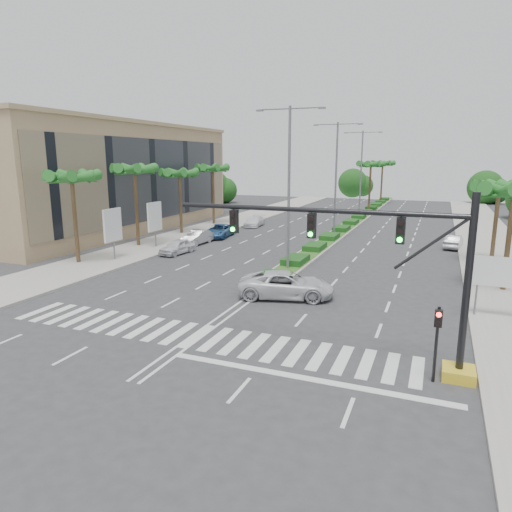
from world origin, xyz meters
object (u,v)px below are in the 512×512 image
at_px(car_parked_d, 254,221).
at_px(car_right, 453,242).
at_px(car_crossing, 286,285).
at_px(car_parked_c, 219,231).
at_px(car_parked_b, 197,237).
at_px(car_parked_a, 177,247).

bearing_deg(car_parked_d, car_right, -20.42).
bearing_deg(car_crossing, car_parked_d, 11.29).
height_order(car_parked_c, car_crossing, car_crossing).
relative_size(car_parked_b, car_parked_c, 0.83).
bearing_deg(car_crossing, car_right, -39.81).
height_order(car_parked_c, car_parked_d, car_parked_c).
xyz_separation_m(car_parked_a, car_parked_b, (-0.69, 4.82, 0.03)).
bearing_deg(car_parked_c, car_parked_a, -94.04).
height_order(car_parked_d, car_right, car_right).
relative_size(car_parked_a, car_parked_b, 0.92).
xyz_separation_m(car_parked_d, car_right, (22.88, -6.11, 0.00)).
bearing_deg(car_parked_a, car_crossing, -26.62).
xyz_separation_m(car_parked_c, car_crossing, (13.58, -18.03, 0.10)).
distance_m(car_parked_b, car_parked_c, 4.45).
bearing_deg(car_right, car_parked_a, 35.75).
xyz_separation_m(car_parked_b, car_crossing, (13.78, -13.59, 0.12)).
bearing_deg(car_parked_a, car_parked_d, 97.06).
xyz_separation_m(car_parked_b, car_right, (23.60, 7.25, -0.04)).
xyz_separation_m(car_parked_b, car_parked_c, (0.20, 4.44, 0.01)).
relative_size(car_parked_a, car_right, 0.98).
distance_m(car_parked_a, car_right, 25.90).
distance_m(car_parked_d, car_crossing, 29.95).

